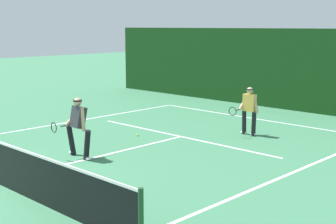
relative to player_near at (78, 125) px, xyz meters
The scene contains 7 objects.
court_line_baseline_far 8.16m from the player_near, 87.61° to the left, with size 9.31×0.10×0.01m, color white.
court_line_service 3.94m from the player_near, 84.93° to the left, with size 7.59×0.10×0.01m, color white.
court_line_centre 1.12m from the player_near, 58.54° to the left, with size 0.10×6.40×0.01m, color white.
player_near is the anchor object (origin of this frame).
player_far 5.86m from the player_near, 72.52° to the left, with size 0.72×0.88×1.60m.
tennis_ball 3.10m from the player_near, 104.46° to the left, with size 0.07×0.07×0.07m, color #D1E033.
back_fence_windscreen 10.87m from the player_near, 88.21° to the left, with size 21.49×0.12×3.47m, color #143B15.
Camera 1 is at (10.45, -4.95, 3.61)m, focal length 51.74 mm.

